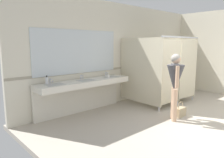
# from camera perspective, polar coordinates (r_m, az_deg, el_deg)

# --- Properties ---
(ground_plane) EXTENTS (7.07, 6.23, 0.10)m
(ground_plane) POSITION_cam_1_polar(r_m,az_deg,el_deg) (5.46, 25.30, -11.19)
(ground_plane) COLOR #B2A899
(wall_back) EXTENTS (7.07, 0.12, 2.96)m
(wall_back) POSITION_cam_1_polar(r_m,az_deg,el_deg) (6.75, 3.01, 6.74)
(wall_back) COLOR beige
(wall_back) RESTS_ON ground_plane
(wall_back_tile_band) EXTENTS (7.07, 0.01, 0.06)m
(wall_back_tile_band) POSITION_cam_1_polar(r_m,az_deg,el_deg) (6.74, 3.37, 3.06)
(wall_back_tile_band) COLOR #9E937F
(wall_back_tile_band) RESTS_ON wall_back
(vanity_counter) EXTENTS (2.56, 0.57, 0.99)m
(vanity_counter) POSITION_cam_1_polar(r_m,az_deg,el_deg) (5.54, -7.63, -2.59)
(vanity_counter) COLOR silver
(vanity_counter) RESTS_ON ground_plane
(mirror_panel) EXTENTS (2.46, 0.02, 1.11)m
(mirror_panel) POSITION_cam_1_polar(r_m,az_deg,el_deg) (5.59, -9.04, 7.18)
(mirror_panel) COLOR silver
(mirror_panel) RESTS_ON wall_back
(bathroom_stalls) EXTENTS (1.87, 1.52, 1.99)m
(bathroom_stalls) POSITION_cam_1_polar(r_m,az_deg,el_deg) (6.71, 13.70, 2.71)
(bathroom_stalls) COLOR beige
(bathroom_stalls) RESTS_ON ground_plane
(person_standing) EXTENTS (0.56, 0.56, 1.56)m
(person_standing) POSITION_cam_1_polar(r_m,az_deg,el_deg) (5.14, 16.46, -0.07)
(person_standing) COLOR #DBAD89
(person_standing) RESTS_ON ground_plane
(handbag) EXTENTS (0.31, 0.15, 0.38)m
(handbag) POSITION_cam_1_polar(r_m,az_deg,el_deg) (5.63, 17.73, -8.25)
(handbag) COLOR tan
(handbag) RESTS_ON ground_plane
(soap_dispenser) EXTENTS (0.07, 0.07, 0.19)m
(soap_dispenser) POSITION_cam_1_polar(r_m,az_deg,el_deg) (5.08, -16.96, -0.34)
(soap_dispenser) COLOR white
(soap_dispenser) RESTS_ON vanity_counter
(paper_cup) EXTENTS (0.07, 0.07, 0.08)m
(paper_cup) POSITION_cam_1_polar(r_m,az_deg,el_deg) (5.74, -0.96, 0.71)
(paper_cup) COLOR white
(paper_cup) RESTS_ON vanity_counter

